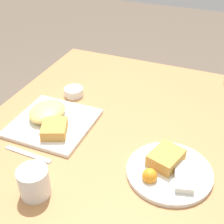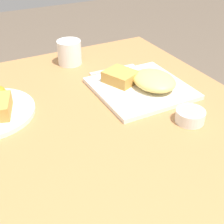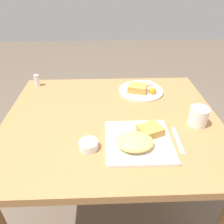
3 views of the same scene
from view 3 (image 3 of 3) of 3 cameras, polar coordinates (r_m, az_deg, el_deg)
ground_plane at (r=1.60m, az=-0.05°, el=-23.39°), size 8.00×8.00×0.00m
dining_table at (r=1.12m, az=-0.06°, el=-4.86°), size 1.04×0.89×0.73m
plate_square_near at (r=0.91m, az=6.99°, el=-7.26°), size 0.27×0.27×0.06m
plate_oval_far at (r=1.29m, az=7.58°, el=5.81°), size 0.26×0.26×0.05m
sauce_ramekin at (r=0.89m, az=-6.14°, el=-8.50°), size 0.08×0.08×0.03m
salt_shaker at (r=1.43m, az=-18.96°, el=7.66°), size 0.03×0.03×0.07m
butter_knife at (r=0.97m, az=16.76°, el=-6.98°), size 0.02×0.17×0.00m
coffee_mug at (r=1.07m, az=21.64°, el=-1.05°), size 0.09×0.09×0.09m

